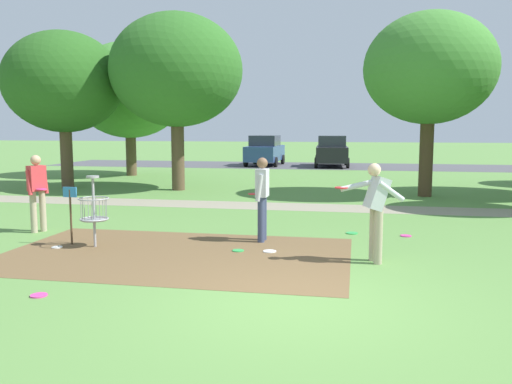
{
  "coord_description": "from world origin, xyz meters",
  "views": [
    {
      "loc": [
        0.77,
        -6.71,
        2.3
      ],
      "look_at": [
        -1.22,
        3.76,
        1.0
      ],
      "focal_mm": 36.94,
      "sensor_mm": 36.0,
      "label": 1
    }
  ],
  "objects_px": {
    "frisbee_far_left": "(57,247)",
    "tree_mid_left": "(63,82)",
    "frisbee_mid_grass": "(39,295)",
    "player_throwing": "(376,206)",
    "frisbee_by_tee": "(238,251)",
    "tree_mid_right": "(176,71)",
    "tree_far_left": "(129,90)",
    "frisbee_far_right": "(270,251)",
    "player_waiting_left": "(37,189)",
    "player_foreground_watching": "(262,194)",
    "parked_car_leftmost": "(265,150)",
    "tree_far_center": "(430,69)",
    "frisbee_near_basket": "(406,236)",
    "disc_golf_basket": "(91,208)",
    "frisbee_scattered_a": "(352,233)",
    "parked_car_center_left": "(332,151)"
  },
  "relations": [
    {
      "from": "frisbee_far_left",
      "to": "tree_mid_left",
      "type": "bearing_deg",
      "value": 119.24
    },
    {
      "from": "frisbee_mid_grass",
      "to": "frisbee_far_left",
      "type": "distance_m",
      "value": 3.05
    },
    {
      "from": "player_throwing",
      "to": "frisbee_by_tee",
      "type": "distance_m",
      "value": 2.69
    },
    {
      "from": "tree_mid_right",
      "to": "frisbee_by_tee",
      "type": "bearing_deg",
      "value": -64.62
    },
    {
      "from": "tree_far_left",
      "to": "tree_mid_right",
      "type": "bearing_deg",
      "value": -51.56
    },
    {
      "from": "frisbee_far_right",
      "to": "player_waiting_left",
      "type": "bearing_deg",
      "value": 170.29
    },
    {
      "from": "player_foreground_watching",
      "to": "tree_mid_left",
      "type": "distance_m",
      "value": 12.5
    },
    {
      "from": "parked_car_leftmost",
      "to": "player_throwing",
      "type": "bearing_deg",
      "value": -75.62
    },
    {
      "from": "tree_mid_left",
      "to": "parked_car_leftmost",
      "type": "relative_size",
      "value": 1.39
    },
    {
      "from": "tree_far_left",
      "to": "player_throwing",
      "type": "bearing_deg",
      "value": -53.3
    },
    {
      "from": "frisbee_mid_grass",
      "to": "tree_far_center",
      "type": "distance_m",
      "value": 14.4
    },
    {
      "from": "parked_car_leftmost",
      "to": "player_waiting_left",
      "type": "bearing_deg",
      "value": -93.67
    },
    {
      "from": "player_waiting_left",
      "to": "tree_far_left",
      "type": "distance_m",
      "value": 14.37
    },
    {
      "from": "player_throwing",
      "to": "tree_far_center",
      "type": "bearing_deg",
      "value": 78.11
    },
    {
      "from": "player_throwing",
      "to": "frisbee_near_basket",
      "type": "height_order",
      "value": "player_throwing"
    },
    {
      "from": "frisbee_mid_grass",
      "to": "player_throwing",
      "type": "bearing_deg",
      "value": 30.85
    },
    {
      "from": "disc_golf_basket",
      "to": "frisbee_mid_grass",
      "type": "xyz_separation_m",
      "value": [
        0.76,
        -2.95,
        -0.74
      ]
    },
    {
      "from": "frisbee_by_tee",
      "to": "frisbee_scattered_a",
      "type": "distance_m",
      "value": 2.95
    },
    {
      "from": "parked_car_leftmost",
      "to": "parked_car_center_left",
      "type": "relative_size",
      "value": 0.99
    },
    {
      "from": "player_foreground_watching",
      "to": "tree_far_center",
      "type": "bearing_deg",
      "value": 62.6
    },
    {
      "from": "disc_golf_basket",
      "to": "player_throwing",
      "type": "xyz_separation_m",
      "value": [
        5.36,
        -0.2,
        0.23
      ]
    },
    {
      "from": "tree_mid_left",
      "to": "tree_far_left",
      "type": "relative_size",
      "value": 0.93
    },
    {
      "from": "player_waiting_left",
      "to": "tree_far_left",
      "type": "relative_size",
      "value": 0.27
    },
    {
      "from": "player_throwing",
      "to": "frisbee_far_right",
      "type": "bearing_deg",
      "value": 167.8
    },
    {
      "from": "tree_far_left",
      "to": "frisbee_by_tee",
      "type": "bearing_deg",
      "value": -59.38
    },
    {
      "from": "tree_far_left",
      "to": "frisbee_far_left",
      "type": "bearing_deg",
      "value": -71.17
    },
    {
      "from": "disc_golf_basket",
      "to": "parked_car_leftmost",
      "type": "xyz_separation_m",
      "value": [
        -0.5,
        22.66,
        0.17
      ]
    },
    {
      "from": "player_throwing",
      "to": "tree_mid_right",
      "type": "height_order",
      "value": "tree_mid_right"
    },
    {
      "from": "disc_golf_basket",
      "to": "frisbee_far_left",
      "type": "relative_size",
      "value": 6.82
    },
    {
      "from": "frisbee_far_left",
      "to": "frisbee_far_right",
      "type": "height_order",
      "value": "same"
    },
    {
      "from": "tree_far_center",
      "to": "parked_car_center_left",
      "type": "bearing_deg",
      "value": 105.73
    },
    {
      "from": "tree_mid_left",
      "to": "tree_far_center",
      "type": "bearing_deg",
      "value": -0.11
    },
    {
      "from": "disc_golf_basket",
      "to": "frisbee_scattered_a",
      "type": "xyz_separation_m",
      "value": [
        4.97,
        2.23,
        -0.74
      ]
    },
    {
      "from": "tree_mid_left",
      "to": "tree_far_center",
      "type": "relative_size",
      "value": 0.97
    },
    {
      "from": "tree_far_left",
      "to": "tree_far_center",
      "type": "bearing_deg",
      "value": -22.81
    },
    {
      "from": "player_waiting_left",
      "to": "frisbee_by_tee",
      "type": "distance_m",
      "value": 4.95
    },
    {
      "from": "frisbee_near_basket",
      "to": "frisbee_scattered_a",
      "type": "height_order",
      "value": "same"
    },
    {
      "from": "disc_golf_basket",
      "to": "parked_car_leftmost",
      "type": "bearing_deg",
      "value": 91.26
    },
    {
      "from": "tree_far_center",
      "to": "frisbee_far_right",
      "type": "bearing_deg",
      "value": -113.37
    },
    {
      "from": "player_throwing",
      "to": "parked_car_leftmost",
      "type": "xyz_separation_m",
      "value": [
        -5.86,
        22.86,
        -0.06
      ]
    },
    {
      "from": "frisbee_far_left",
      "to": "parked_car_center_left",
      "type": "relative_size",
      "value": 0.05
    },
    {
      "from": "tree_mid_right",
      "to": "disc_golf_basket",
      "type": "bearing_deg",
      "value": -81.07
    },
    {
      "from": "frisbee_scattered_a",
      "to": "tree_mid_right",
      "type": "relative_size",
      "value": 0.04
    },
    {
      "from": "disc_golf_basket",
      "to": "player_waiting_left",
      "type": "distance_m",
      "value": 2.2
    },
    {
      "from": "frisbee_far_left",
      "to": "frisbee_scattered_a",
      "type": "relative_size",
      "value": 0.79
    },
    {
      "from": "player_waiting_left",
      "to": "frisbee_scattered_a",
      "type": "height_order",
      "value": "player_waiting_left"
    },
    {
      "from": "tree_far_left",
      "to": "player_foreground_watching",
      "type": "bearing_deg",
      "value": -56.78
    },
    {
      "from": "disc_golf_basket",
      "to": "parked_car_center_left",
      "type": "bearing_deg",
      "value": 80.92
    },
    {
      "from": "player_throwing",
      "to": "parked_car_leftmost",
      "type": "distance_m",
      "value": 23.6
    },
    {
      "from": "frisbee_by_tee",
      "to": "tree_far_left",
      "type": "bearing_deg",
      "value": 120.62
    }
  ]
}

